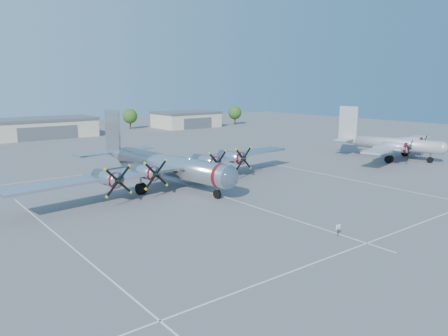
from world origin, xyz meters
TOP-DOWN VIEW (x-y plane):
  - ground at (0.00, 0.00)m, footprint 260.00×260.00m
  - parking_lines at (0.00, -1.75)m, footprint 60.00×50.08m
  - hangar_center at (0.00, 81.96)m, footprint 28.60×14.60m
  - hangar_east at (48.00, 81.96)m, footprint 20.60×14.60m
  - tree_east at (30.00, 88.00)m, footprint 4.80×4.80m
  - tree_far_east at (68.00, 80.00)m, footprint 4.80×4.80m
  - main_bomber_b29 at (-2.60, 10.42)m, footprint 50.67×37.76m
  - twin_engine_east at (44.34, 2.62)m, footprint 36.16×29.51m
  - info_placard at (-0.58, -19.13)m, footprint 0.62×0.07m

SIDE VIEW (x-z plane):
  - ground at x=0.00m, z-range 0.00..0.00m
  - main_bomber_b29 at x=-2.60m, z-range -5.20..5.20m
  - twin_engine_east at x=44.34m, z-range -5.04..5.04m
  - parking_lines at x=0.00m, z-range 0.00..0.01m
  - info_placard at x=-0.58m, z-range 0.24..1.44m
  - hangar_center at x=0.00m, z-range 0.01..5.41m
  - hangar_east at x=48.00m, z-range 0.01..5.41m
  - tree_east at x=30.00m, z-range 0.90..7.54m
  - tree_far_east at x=68.00m, z-range 0.90..7.54m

